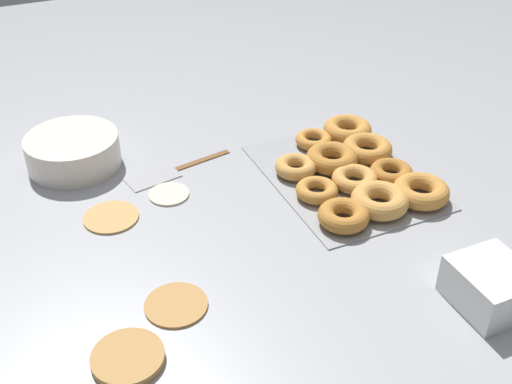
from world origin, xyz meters
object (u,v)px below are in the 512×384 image
at_px(pancake_1, 169,193).
at_px(pancake_3, 128,358).
at_px(donut_tray, 355,171).
at_px(spatula, 164,173).
at_px(batter_bowl, 73,151).
at_px(container_stack, 491,286).
at_px(pancake_0, 111,216).
at_px(pancake_2, 176,304).

relative_size(pancake_1, pancake_3, 0.75).
relative_size(donut_tray, spatula, 1.61).
xyz_separation_m(batter_bowl, container_stack, (-0.70, -0.53, 0.00)).
xyz_separation_m(pancake_1, spatula, (0.08, -0.01, -0.00)).
relative_size(pancake_0, batter_bowl, 0.54).
relative_size(pancake_0, donut_tray, 0.27).
xyz_separation_m(pancake_3, donut_tray, (0.28, -0.56, 0.01)).
height_order(pancake_1, donut_tray, donut_tray).
distance_m(pancake_3, donut_tray, 0.63).
bearing_deg(pancake_0, pancake_2, -171.99).
xyz_separation_m(pancake_2, spatula, (0.39, -0.10, -0.00)).
bearing_deg(pancake_0, pancake_1, -77.05).
relative_size(pancake_0, pancake_3, 0.97).
distance_m(batter_bowl, spatula, 0.20).
relative_size(pancake_2, spatula, 0.42).
relative_size(container_stack, spatula, 0.50).
relative_size(pancake_0, pancake_2, 1.03).
distance_m(pancake_0, spatula, 0.18).
relative_size(batter_bowl, container_stack, 1.62).
bearing_deg(donut_tray, spatula, 63.11).
xyz_separation_m(container_stack, spatula, (0.58, 0.36, -0.03)).
xyz_separation_m(pancake_2, batter_bowl, (0.50, 0.06, 0.03)).
height_order(pancake_1, pancake_3, pancake_3).
relative_size(pancake_1, container_stack, 0.67).
distance_m(pancake_1, donut_tray, 0.39).
bearing_deg(batter_bowl, pancake_3, 176.34).
relative_size(pancake_3, donut_tray, 0.28).
bearing_deg(batter_bowl, container_stack, -143.04).
xyz_separation_m(pancake_1, container_stack, (-0.51, -0.38, 0.03)).
height_order(pancake_0, donut_tray, donut_tray).
bearing_deg(donut_tray, batter_bowl, 60.50).
bearing_deg(pancake_0, spatula, -52.32).
bearing_deg(pancake_0, donut_tray, -98.40).
relative_size(pancake_0, container_stack, 0.87).
relative_size(batter_bowl, spatula, 0.80).
relative_size(pancake_1, spatula, 0.33).
xyz_separation_m(pancake_3, container_stack, (-0.12, -0.56, 0.03)).
distance_m(donut_tray, spatula, 0.40).
relative_size(pancake_2, donut_tray, 0.26).
distance_m(container_stack, spatula, 0.69).
distance_m(pancake_2, container_stack, 0.50).
bearing_deg(spatula, pancake_0, 26.85).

